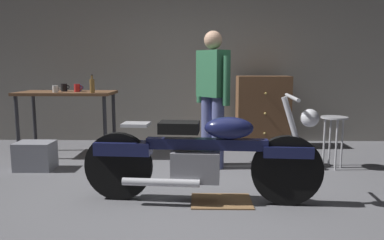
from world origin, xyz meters
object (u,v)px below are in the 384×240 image
at_px(motorcycle, 203,155).
at_px(storage_bin, 35,156).
at_px(mug_white_ceramic, 55,89).
at_px(mug_blue_enamel, 78,88).
at_px(shop_stool, 334,128).
at_px(mug_black_matte, 64,87).
at_px(person_standing, 213,93).
at_px(wooden_dresser, 263,112).
at_px(bottle, 92,85).
at_px(mug_red_diner, 77,88).

relative_size(motorcycle, storage_bin, 4.98).
xyz_separation_m(mug_white_ceramic, mug_blue_enamel, (0.22, 0.27, -0.00)).
xyz_separation_m(shop_stool, mug_white_ceramic, (-3.58, 0.43, 0.45)).
relative_size(mug_white_ceramic, mug_black_matte, 0.87).
distance_m(motorcycle, mug_black_matte, 2.71).
bearing_deg(storage_bin, mug_white_ceramic, 83.08).
xyz_separation_m(person_standing, mug_blue_enamel, (-1.87, 0.67, 0.02)).
xyz_separation_m(wooden_dresser, mug_black_matte, (-2.87, -0.57, 0.40)).
xyz_separation_m(mug_blue_enamel, bottle, (0.29, -0.33, 0.05)).
xyz_separation_m(mug_black_matte, bottle, (0.47, -0.28, 0.04)).
xyz_separation_m(wooden_dresser, bottle, (-2.40, -0.85, 0.45)).
relative_size(wooden_dresser, storage_bin, 2.50).
bearing_deg(bottle, mug_black_matte, 149.69).
distance_m(person_standing, mug_blue_enamel, 1.99).
relative_size(person_standing, storage_bin, 3.80).
bearing_deg(mug_black_matte, mug_white_ceramic, -101.15).
height_order(mug_red_diner, mug_blue_enamel, mug_red_diner).
bearing_deg(mug_black_matte, motorcycle, -43.95).
distance_m(motorcycle, person_standing, 1.33).
xyz_separation_m(person_standing, mug_white_ceramic, (-2.09, 0.40, 0.02)).
height_order(shop_stool, wooden_dresser, wooden_dresser).
bearing_deg(shop_stool, person_standing, 178.66).
bearing_deg(wooden_dresser, mug_blue_enamel, -169.17).
distance_m(mug_red_diner, mug_blue_enamel, 0.16).
relative_size(mug_black_matte, bottle, 0.49).
xyz_separation_m(person_standing, bottle, (-1.58, 0.34, 0.07)).
bearing_deg(mug_white_ceramic, storage_bin, -96.92).
xyz_separation_m(motorcycle, bottle, (-1.44, 1.57, 0.55)).
distance_m(shop_stool, mug_white_ceramic, 3.63).
distance_m(person_standing, mug_red_diner, 1.91).
distance_m(shop_stool, mug_blue_enamel, 3.46).
bearing_deg(bottle, wooden_dresser, 19.47).
bearing_deg(bottle, mug_blue_enamel, 131.39).
bearing_deg(mug_white_ceramic, mug_black_matte, 78.85).
xyz_separation_m(motorcycle, mug_red_diner, (-1.70, 1.75, 0.50)).
height_order(storage_bin, bottle, bottle).
distance_m(mug_white_ceramic, bottle, 0.52).
relative_size(wooden_dresser, mug_white_ceramic, 10.65).
distance_m(person_standing, shop_stool, 1.54).
bearing_deg(wooden_dresser, motorcycle, -111.55).
height_order(motorcycle, mug_white_ceramic, motorcycle).
height_order(storage_bin, mug_blue_enamel, mug_blue_enamel).
distance_m(mug_red_diner, mug_black_matte, 0.24).
xyz_separation_m(motorcycle, mug_blue_enamel, (-1.74, 1.90, 0.50)).
bearing_deg(motorcycle, wooden_dresser, 72.76).
bearing_deg(shop_stool, mug_black_matte, 169.58).
height_order(person_standing, mug_white_ceramic, person_standing).
bearing_deg(person_standing, mug_black_matte, 33.76).
bearing_deg(shop_stool, wooden_dresser, 118.44).
bearing_deg(shop_stool, storage_bin, -177.89).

